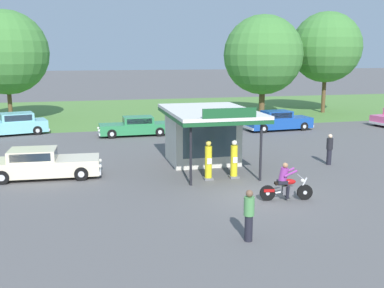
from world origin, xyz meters
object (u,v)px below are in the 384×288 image
gas_pump_nearside (208,162)px  bystander_leaning_by_kiosk (329,149)px  parked_car_back_row_centre (12,125)px  gas_pump_offside (234,161)px  parked_car_back_row_right (278,121)px  motorcycle_with_rider (286,185)px  bystander_admiring_sedan (249,214)px  parked_car_second_row_spare (135,127)px  parked_car_back_row_centre_left (205,116)px  featured_classic_sedan (42,164)px

gas_pump_nearside → bystander_leaning_by_kiosk: gas_pump_nearside is taller
parked_car_back_row_centre → bystander_leaning_by_kiosk: 22.67m
gas_pump_offside → parked_car_back_row_right: gas_pump_offside is taller
motorcycle_with_rider → parked_car_back_row_right: 17.70m
gas_pump_offside → bystander_admiring_sedan: bearing=-105.3°
gas_pump_nearside → parked_car_second_row_spare: bearing=98.8°
parked_car_back_row_centre → bystander_admiring_sedan: (10.05, -22.55, 0.17)m
parked_car_back_row_right → parked_car_back_row_centre_left: size_ratio=0.97×
parked_car_back_row_right → motorcycle_with_rider: bearing=-113.3°
parked_car_second_row_spare → parked_car_back_row_centre: parked_car_back_row_centre is taller
motorcycle_with_rider → bystander_admiring_sedan: bearing=-129.5°
parked_car_back_row_centre_left → bystander_leaning_by_kiosk: (2.81, -15.24, 0.17)m
motorcycle_with_rider → featured_classic_sedan: bearing=148.9°
featured_classic_sedan → parked_car_back_row_centre: 13.37m
gas_pump_nearside → featured_classic_sedan: size_ratio=0.34×
gas_pump_nearside → parked_car_back_row_centre_left: bearing=75.4°
parked_car_back_row_right → bystander_leaning_by_kiosk: bystander_leaning_by_kiosk is taller
featured_classic_sedan → parked_car_back_row_centre: (-3.07, 13.01, 0.08)m
bystander_leaning_by_kiosk → parked_car_back_row_centre: bearing=142.2°
featured_classic_sedan → parked_car_second_row_spare: size_ratio=1.04×
parked_car_back_row_centre_left → gas_pump_nearside: bearing=-104.6°
parked_car_back_row_centre_left → bystander_leaning_by_kiosk: 15.50m
parked_car_back_row_right → bystander_admiring_sedan: size_ratio=3.20×
motorcycle_with_rider → parked_car_back_row_centre_left: 20.44m
gas_pump_offside → bystander_admiring_sedan: size_ratio=1.09×
parked_car_second_row_spare → parked_car_back_row_centre_left: 7.37m
parked_car_second_row_spare → bystander_leaning_by_kiosk: bystander_leaning_by_kiosk is taller
gas_pump_nearside → gas_pump_offside: gas_pump_nearside is taller
gas_pump_nearside → bystander_leaning_by_kiosk: bearing=10.5°
gas_pump_offside → parked_car_back_row_right: size_ratio=0.34×
parked_car_back_row_right → parked_car_back_row_centre: size_ratio=0.99×
featured_classic_sedan → parked_car_second_row_spare: bearing=61.5°
gas_pump_nearside → featured_classic_sedan: bearing=163.9°
featured_classic_sedan → parked_car_back_row_right: parked_car_back_row_right is taller
parked_car_back_row_centre → motorcycle_with_rider: bearing=-55.6°
bystander_admiring_sedan → parked_car_back_row_centre: bearing=114.0°
gas_pump_offside → parked_car_back_row_centre: (-12.05, 15.22, -0.11)m
motorcycle_with_rider → parked_car_back_row_centre_left: motorcycle_with_rider is taller
parked_car_second_row_spare → bystander_admiring_sedan: bystander_admiring_sedan is taller
motorcycle_with_rider → gas_pump_nearside: bearing=120.5°
parked_car_second_row_spare → parked_car_back_row_right: (11.19, -0.26, 0.05)m
motorcycle_with_rider → bystander_leaning_by_kiosk: size_ratio=1.30×
gas_pump_nearside → gas_pump_offside: (1.28, -0.00, -0.01)m
featured_classic_sedan → parked_car_back_row_centre_left: (12.03, 14.35, 0.05)m
gas_pump_offside → parked_car_back_row_centre: size_ratio=0.34×
bystander_leaning_by_kiosk → bystander_admiring_sedan: bearing=-132.3°
gas_pump_offside → parked_car_second_row_spare: gas_pump_offside is taller
featured_classic_sedan → gas_pump_nearside: bearing=-16.1°
gas_pump_nearside → bystander_admiring_sedan: bearing=-95.6°
bystander_admiring_sedan → parked_car_second_row_spare: bearing=93.6°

